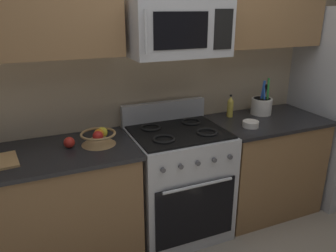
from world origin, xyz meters
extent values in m
cube|color=tan|center=(0.00, 1.03, 1.30)|extent=(8.00, 0.10, 2.60)
cube|color=olive|center=(-0.99, 0.63, 0.44)|extent=(1.16, 0.62, 0.88)
cube|color=black|center=(-0.99, 0.63, 0.90)|extent=(1.20, 0.66, 0.03)
cube|color=#B2B5BA|center=(0.00, 0.63, 0.46)|extent=(0.76, 0.66, 0.91)
cube|color=black|center=(0.00, 0.30, 0.36)|extent=(0.67, 0.01, 0.51)
cylinder|color=#B2B5BA|center=(0.00, 0.27, 0.62)|extent=(0.57, 0.02, 0.02)
cube|color=black|center=(0.00, 0.63, 0.92)|extent=(0.73, 0.59, 0.02)
cube|color=#B2B5BA|center=(0.00, 0.93, 1.00)|extent=(0.76, 0.06, 0.18)
torus|color=black|center=(-0.18, 0.50, 0.93)|extent=(0.17, 0.17, 0.02)
torus|color=black|center=(0.18, 0.50, 0.93)|extent=(0.17, 0.17, 0.02)
torus|color=black|center=(-0.18, 0.77, 0.93)|extent=(0.17, 0.17, 0.02)
torus|color=black|center=(0.18, 0.77, 0.93)|extent=(0.17, 0.17, 0.02)
cylinder|color=#4C4C51|center=(-0.27, 0.29, 0.79)|extent=(0.04, 0.02, 0.04)
cylinder|color=#4C4C51|center=(-0.14, 0.29, 0.79)|extent=(0.04, 0.02, 0.04)
cylinder|color=#4C4C51|center=(0.00, 0.29, 0.79)|extent=(0.04, 0.02, 0.04)
cylinder|color=#4C4C51|center=(0.14, 0.29, 0.79)|extent=(0.04, 0.02, 0.04)
cylinder|color=#4C4C51|center=(0.27, 0.29, 0.79)|extent=(0.04, 0.02, 0.04)
cube|color=olive|center=(0.89, 0.63, 0.44)|extent=(0.96, 0.62, 0.88)
cube|color=black|center=(0.89, 0.63, 0.90)|extent=(1.00, 0.66, 0.03)
cube|color=#B2B5BA|center=(0.00, 0.67, 1.71)|extent=(0.73, 0.40, 0.39)
cube|color=black|center=(-0.07, 0.46, 1.71)|extent=(0.40, 0.01, 0.24)
cube|color=black|center=(0.26, 0.46, 1.71)|extent=(0.15, 0.01, 0.27)
cylinder|color=#B2B5BA|center=(-0.33, 0.44, 1.71)|extent=(0.02, 0.02, 0.27)
cube|color=olive|center=(-1.00, 0.81, 1.89)|extent=(1.19, 0.34, 0.71)
cube|color=olive|center=(0.89, 0.81, 1.89)|extent=(0.99, 0.34, 0.71)
cylinder|color=white|center=(0.92, 0.78, 0.98)|extent=(0.19, 0.19, 0.15)
cylinder|color=black|center=(0.92, 0.78, 1.00)|extent=(0.16, 0.16, 0.13)
cylinder|color=blue|center=(0.92, 0.75, 1.06)|extent=(0.06, 0.02, 0.23)
cylinder|color=black|center=(0.94, 0.79, 1.07)|extent=(0.04, 0.07, 0.25)
cylinder|color=green|center=(0.95, 0.74, 1.10)|extent=(0.05, 0.04, 0.32)
cylinder|color=blue|center=(0.92, 0.79, 1.08)|extent=(0.06, 0.03, 0.28)
cylinder|color=green|center=(0.92, 0.78, 1.06)|extent=(0.07, 0.05, 0.23)
cone|color=#9E7A4C|center=(-0.64, 0.65, 0.95)|extent=(0.25, 0.25, 0.08)
torus|color=#9E7A4C|center=(-0.64, 0.65, 0.99)|extent=(0.26, 0.26, 0.02)
sphere|color=red|center=(-0.64, 0.63, 0.98)|extent=(0.08, 0.08, 0.08)
sphere|color=orange|center=(-0.62, 0.66, 0.98)|extent=(0.08, 0.08, 0.08)
sphere|color=yellow|center=(-0.60, 0.69, 0.98)|extent=(0.08, 0.08, 0.08)
sphere|color=red|center=(-0.84, 0.67, 0.95)|extent=(0.08, 0.08, 0.08)
cylinder|color=gold|center=(0.61, 0.83, 0.98)|extent=(0.06, 0.06, 0.15)
cone|color=gold|center=(0.61, 0.83, 1.08)|extent=(0.05, 0.05, 0.04)
cylinder|color=black|center=(0.61, 0.83, 1.11)|extent=(0.02, 0.02, 0.01)
cylinder|color=white|center=(0.61, 0.52, 0.93)|extent=(0.13, 0.13, 0.05)
torus|color=white|center=(0.61, 0.52, 0.96)|extent=(0.14, 0.14, 0.01)
camera|label=1|loc=(-1.06, -1.62, 1.86)|focal=35.66mm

